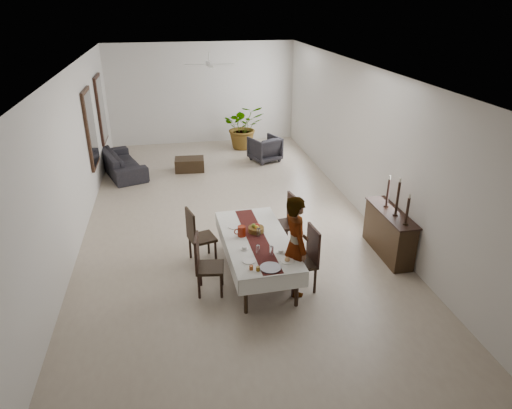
% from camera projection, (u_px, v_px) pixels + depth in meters
% --- Properties ---
extents(floor, '(6.00, 12.00, 0.00)m').
position_uv_depth(floor, '(228.00, 219.00, 10.04)').
color(floor, '#B3A48E').
rests_on(floor, ground).
extents(ceiling, '(6.00, 12.00, 0.02)m').
position_uv_depth(ceiling, '(224.00, 69.00, 8.71)').
color(ceiling, silver).
rests_on(ceiling, wall_back).
extents(wall_back, '(6.00, 0.02, 3.20)m').
position_uv_depth(wall_back, '(202.00, 94.00, 14.73)').
color(wall_back, silver).
rests_on(wall_back, floor).
extents(wall_front, '(6.00, 0.02, 3.20)m').
position_uv_depth(wall_front, '(313.00, 354.00, 4.01)').
color(wall_front, silver).
rests_on(wall_front, floor).
extents(wall_left, '(0.02, 12.00, 3.20)m').
position_uv_depth(wall_left, '(73.00, 158.00, 8.86)').
color(wall_left, silver).
rests_on(wall_left, floor).
extents(wall_right, '(0.02, 12.00, 3.20)m').
position_uv_depth(wall_right, '(363.00, 142.00, 9.88)').
color(wall_right, silver).
rests_on(wall_right, floor).
extents(dining_table_top, '(1.00, 2.24, 0.05)m').
position_uv_depth(dining_table_top, '(256.00, 240.00, 7.80)').
color(dining_table_top, black).
rests_on(dining_table_top, table_leg_fl).
extents(table_leg_fl, '(0.07, 0.07, 0.64)m').
position_uv_depth(table_leg_fl, '(246.00, 295.00, 6.93)').
color(table_leg_fl, black).
rests_on(table_leg_fl, floor).
extents(table_leg_fr, '(0.07, 0.07, 0.64)m').
position_uv_depth(table_leg_fr, '(297.00, 289.00, 7.09)').
color(table_leg_fr, black).
rests_on(table_leg_fr, floor).
extents(table_leg_bl, '(0.07, 0.07, 0.64)m').
position_uv_depth(table_leg_bl, '(224.00, 232.00, 8.79)').
color(table_leg_bl, black).
rests_on(table_leg_bl, floor).
extents(table_leg_br, '(0.07, 0.07, 0.64)m').
position_uv_depth(table_leg_br, '(265.00, 228.00, 8.96)').
color(table_leg_br, black).
rests_on(table_leg_br, floor).
extents(tablecloth_top, '(1.17, 2.41, 0.01)m').
position_uv_depth(tablecloth_top, '(256.00, 239.00, 7.79)').
color(tablecloth_top, silver).
rests_on(tablecloth_top, dining_table_top).
extents(tablecloth_drape_left, '(0.09, 2.37, 0.28)m').
position_uv_depth(tablecloth_drape_left, '(226.00, 249.00, 7.74)').
color(tablecloth_drape_left, white).
rests_on(tablecloth_drape_left, dining_table_top).
extents(tablecloth_drape_right, '(0.09, 2.37, 0.28)m').
position_uv_depth(tablecloth_drape_right, '(287.00, 242.00, 7.95)').
color(tablecloth_drape_right, white).
rests_on(tablecloth_drape_right, dining_table_top).
extents(tablecloth_drape_near, '(1.09, 0.05, 0.28)m').
position_uv_depth(tablecloth_drape_near, '(274.00, 284.00, 6.79)').
color(tablecloth_drape_near, white).
rests_on(tablecloth_drape_near, dining_table_top).
extents(tablecloth_drape_far, '(1.09, 0.05, 0.28)m').
position_uv_depth(tablecloth_drape_far, '(243.00, 216.00, 8.89)').
color(tablecloth_drape_far, white).
rests_on(tablecloth_drape_far, dining_table_top).
extents(table_runner, '(0.40, 2.31, 0.00)m').
position_uv_depth(table_runner, '(256.00, 238.00, 7.79)').
color(table_runner, '#531A17').
rests_on(table_runner, tablecloth_top).
extents(red_pitcher, '(0.14, 0.14, 0.18)m').
position_uv_depth(red_pitcher, '(242.00, 231.00, 7.82)').
color(red_pitcher, maroon).
rests_on(red_pitcher, tablecloth_top).
extents(pitcher_handle, '(0.11, 0.02, 0.11)m').
position_uv_depth(pitcher_handle, '(237.00, 232.00, 7.81)').
color(pitcher_handle, maroon).
rests_on(pitcher_handle, red_pitcher).
extents(wine_glass_near, '(0.06, 0.06, 0.16)m').
position_uv_depth(wine_glass_near, '(272.00, 251.00, 7.25)').
color(wine_glass_near, white).
rests_on(wine_glass_near, tablecloth_top).
extents(wine_glass_mid, '(0.06, 0.06, 0.16)m').
position_uv_depth(wine_glass_mid, '(258.00, 250.00, 7.29)').
color(wine_glass_mid, white).
rests_on(wine_glass_mid, tablecloth_top).
extents(wine_glass_far, '(0.06, 0.06, 0.16)m').
position_uv_depth(wine_glass_far, '(258.00, 233.00, 7.80)').
color(wine_glass_far, silver).
rests_on(wine_glass_far, tablecloth_top).
extents(teacup_right, '(0.08, 0.08, 0.06)m').
position_uv_depth(teacup_right, '(281.00, 251.00, 7.34)').
color(teacup_right, white).
rests_on(teacup_right, saucer_right).
extents(saucer_right, '(0.14, 0.14, 0.01)m').
position_uv_depth(saucer_right, '(281.00, 252.00, 7.35)').
color(saucer_right, silver).
rests_on(saucer_right, tablecloth_top).
extents(teacup_left, '(0.08, 0.08, 0.06)m').
position_uv_depth(teacup_left, '(244.00, 248.00, 7.43)').
color(teacup_left, silver).
rests_on(teacup_left, saucer_left).
extents(saucer_left, '(0.14, 0.14, 0.01)m').
position_uv_depth(saucer_left, '(244.00, 249.00, 7.44)').
color(saucer_left, white).
rests_on(saucer_left, tablecloth_top).
extents(plate_near_right, '(0.22, 0.22, 0.01)m').
position_uv_depth(plate_near_right, '(287.00, 261.00, 7.11)').
color(plate_near_right, white).
rests_on(plate_near_right, tablecloth_top).
extents(bread_near_right, '(0.08, 0.08, 0.08)m').
position_uv_depth(bread_near_right, '(287.00, 259.00, 7.10)').
color(bread_near_right, tan).
rests_on(bread_near_right, plate_near_right).
extents(plate_near_left, '(0.22, 0.22, 0.01)m').
position_uv_depth(plate_near_left, '(249.00, 261.00, 7.12)').
color(plate_near_left, silver).
rests_on(plate_near_left, tablecloth_top).
extents(plate_far_left, '(0.22, 0.22, 0.01)m').
position_uv_depth(plate_far_left, '(234.00, 226.00, 8.17)').
color(plate_far_left, white).
rests_on(plate_far_left, tablecloth_top).
extents(serving_tray, '(0.33, 0.33, 0.02)m').
position_uv_depth(serving_tray, '(271.00, 268.00, 6.92)').
color(serving_tray, '#47474D').
rests_on(serving_tray, tablecloth_top).
extents(jam_jar_a, '(0.06, 0.06, 0.07)m').
position_uv_depth(jam_jar_a, '(258.00, 269.00, 6.85)').
color(jam_jar_a, '#855B13').
rests_on(jam_jar_a, tablecloth_top).
extents(jam_jar_b, '(0.06, 0.06, 0.07)m').
position_uv_depth(jam_jar_b, '(251.00, 268.00, 6.88)').
color(jam_jar_b, '#9A4616').
rests_on(jam_jar_b, tablecloth_top).
extents(fruit_basket, '(0.28, 0.28, 0.09)m').
position_uv_depth(fruit_basket, '(256.00, 230.00, 7.98)').
color(fruit_basket, brown).
rests_on(fruit_basket, tablecloth_top).
extents(fruit_red, '(0.08, 0.08, 0.08)m').
position_uv_depth(fruit_red, '(257.00, 225.00, 7.97)').
color(fruit_red, '#9F140F').
rests_on(fruit_red, fruit_basket).
extents(fruit_green, '(0.07, 0.07, 0.07)m').
position_uv_depth(fruit_green, '(254.00, 226.00, 7.97)').
color(fruit_green, olive).
rests_on(fruit_green, fruit_basket).
extents(fruit_yellow, '(0.08, 0.08, 0.08)m').
position_uv_depth(fruit_yellow, '(257.00, 227.00, 7.91)').
color(fruit_yellow, gold).
rests_on(fruit_yellow, fruit_basket).
extents(chair_right_near_seat, '(0.51, 0.51, 0.05)m').
position_uv_depth(chair_right_near_seat, '(300.00, 263.00, 7.46)').
color(chair_right_near_seat, black).
rests_on(chair_right_near_seat, chair_right_near_leg_fl).
extents(chair_right_near_leg_fl, '(0.05, 0.05, 0.46)m').
position_uv_depth(chair_right_near_leg_fl, '(315.00, 281.00, 7.45)').
color(chair_right_near_leg_fl, black).
rests_on(chair_right_near_leg_fl, floor).
extents(chair_right_near_leg_fr, '(0.05, 0.05, 0.46)m').
position_uv_depth(chair_right_near_leg_fr, '(306.00, 269.00, 7.78)').
color(chair_right_near_leg_fr, black).
rests_on(chair_right_near_leg_fr, floor).
extents(chair_right_near_leg_bl, '(0.05, 0.05, 0.46)m').
position_uv_depth(chair_right_near_leg_bl, '(293.00, 285.00, 7.35)').
color(chair_right_near_leg_bl, black).
rests_on(chair_right_near_leg_bl, floor).
extents(chair_right_near_leg_br, '(0.05, 0.05, 0.46)m').
position_uv_depth(chair_right_near_leg_br, '(285.00, 272.00, 7.68)').
color(chair_right_near_leg_br, black).
rests_on(chair_right_near_leg_br, floor).
extents(chair_right_near_back, '(0.09, 0.47, 0.60)m').
position_uv_depth(chair_right_near_back, '(313.00, 244.00, 7.38)').
color(chair_right_near_back, black).
rests_on(chair_right_near_back, chair_right_near_seat).
extents(chair_right_far_seat, '(0.53, 0.53, 0.05)m').
position_uv_depth(chair_right_far_seat, '(283.00, 225.00, 8.73)').
color(chair_right_far_seat, black).
rests_on(chair_right_far_seat, chair_right_far_leg_fl).
extents(chair_right_far_leg_fl, '(0.05, 0.05, 0.45)m').
position_uv_depth(chair_right_far_leg_fl, '(295.00, 239.00, 8.74)').
color(chair_right_far_leg_fl, black).
rests_on(chair_right_far_leg_fl, floor).
extents(chair_right_far_leg_fr, '(0.05, 0.05, 0.45)m').
position_uv_depth(chair_right_far_leg_fr, '(287.00, 231.00, 9.06)').
color(chair_right_far_leg_fr, black).
rests_on(chair_right_far_leg_fr, floor).
extents(chair_right_far_leg_bl, '(0.05, 0.05, 0.45)m').
position_uv_depth(chair_right_far_leg_bl, '(277.00, 243.00, 8.62)').
color(chair_right_far_leg_bl, black).
rests_on(chair_right_far_leg_bl, floor).
extents(chair_right_far_leg_br, '(0.05, 0.05, 0.45)m').
position_uv_depth(chair_right_far_leg_br, '(270.00, 234.00, 8.93)').
color(chair_right_far_leg_br, black).
rests_on(chair_right_far_leg_br, floor).
extents(chair_right_far_back, '(0.12, 0.45, 0.58)m').
position_uv_depth(chair_right_far_back, '(293.00, 209.00, 8.67)').
color(chair_right_far_back, black).
rests_on(chair_right_far_back, chair_right_far_seat).
extents(chair_left_near_seat, '(0.50, 0.50, 0.05)m').
position_uv_depth(chair_left_near_seat, '(210.00, 268.00, 7.39)').
color(chair_left_near_seat, black).
rests_on(chair_left_near_seat, chair_left_near_leg_fl).
extents(chair_left_near_leg_fl, '(0.05, 0.05, 0.43)m').
position_uv_depth(chair_left_near_leg_fl, '(201.00, 274.00, 7.64)').
color(chair_left_near_leg_fl, black).
rests_on(chair_left_near_leg_fl, floor).
extents(chair_left_near_leg_fr, '(0.05, 0.05, 0.43)m').
position_uv_depth(chair_left_near_leg_fr, '(199.00, 287.00, 7.32)').
color(chair_left_near_leg_fr, black).
rests_on(chair_left_near_leg_fr, floor).
extents(chair_left_near_leg_bl, '(0.05, 0.05, 0.43)m').
position_uv_depth(chair_left_near_leg_bl, '(222.00, 274.00, 7.66)').
color(chair_left_near_leg_bl, black).
rests_on(chair_left_near_leg_bl, floor).
extents(chair_left_near_leg_br, '(0.05, 0.05, 0.43)m').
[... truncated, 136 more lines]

